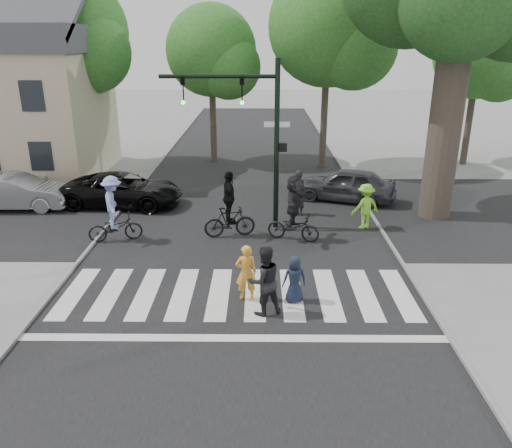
% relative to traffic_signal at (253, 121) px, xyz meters
% --- Properties ---
extents(ground, '(120.00, 120.00, 0.00)m').
position_rel_traffic_signal_xyz_m(ground, '(-0.35, -6.20, -3.90)').
color(ground, gray).
rests_on(ground, ground).
extents(road_stem, '(10.00, 70.00, 0.01)m').
position_rel_traffic_signal_xyz_m(road_stem, '(-0.35, -1.20, -3.90)').
color(road_stem, black).
rests_on(road_stem, ground).
extents(road_cross, '(70.00, 10.00, 0.01)m').
position_rel_traffic_signal_xyz_m(road_cross, '(-0.35, 1.80, -3.89)').
color(road_cross, black).
rests_on(road_cross, ground).
extents(curb_left, '(0.10, 70.00, 0.10)m').
position_rel_traffic_signal_xyz_m(curb_left, '(-5.40, -1.20, -3.85)').
color(curb_left, gray).
rests_on(curb_left, ground).
extents(curb_right, '(0.10, 70.00, 0.10)m').
position_rel_traffic_signal_xyz_m(curb_right, '(4.70, -1.20, -3.85)').
color(curb_right, gray).
rests_on(curb_right, ground).
extents(crosswalk, '(10.00, 3.85, 0.01)m').
position_rel_traffic_signal_xyz_m(crosswalk, '(-0.35, -5.54, -3.89)').
color(crosswalk, silver).
rests_on(crosswalk, ground).
extents(traffic_signal, '(4.45, 0.29, 6.00)m').
position_rel_traffic_signal_xyz_m(traffic_signal, '(0.00, 0.00, 0.00)').
color(traffic_signal, black).
rests_on(traffic_signal, ground).
extents(bg_tree_1, '(6.09, 5.80, 9.80)m').
position_rel_traffic_signal_xyz_m(bg_tree_1, '(-9.06, 9.28, 2.75)').
color(bg_tree_1, brown).
rests_on(bg_tree_1, ground).
extents(bg_tree_2, '(5.04, 4.80, 8.40)m').
position_rel_traffic_signal_xyz_m(bg_tree_2, '(-2.11, 10.42, 1.88)').
color(bg_tree_2, brown).
rests_on(bg_tree_2, ground).
extents(bg_tree_3, '(6.30, 6.00, 10.20)m').
position_rel_traffic_signal_xyz_m(bg_tree_3, '(3.95, 9.07, 3.04)').
color(bg_tree_3, brown).
rests_on(bg_tree_3, ground).
extents(bg_tree_4, '(4.83, 4.60, 8.15)m').
position_rel_traffic_signal_xyz_m(bg_tree_4, '(11.88, 9.93, 1.73)').
color(bg_tree_4, brown).
rests_on(bg_tree_4, ground).
extents(house, '(8.40, 8.10, 8.82)m').
position_rel_traffic_signal_xyz_m(house, '(-11.85, 7.78, -0.10)').
color(house, beige).
rests_on(house, ground).
extents(pedestrian_woman, '(0.62, 0.45, 1.57)m').
position_rel_traffic_signal_xyz_m(pedestrian_woman, '(-0.10, -5.51, -3.11)').
color(pedestrian_woman, '#F4A432').
rests_on(pedestrian_woman, ground).
extents(pedestrian_child, '(0.70, 0.52, 1.31)m').
position_rel_traffic_signal_xyz_m(pedestrian_child, '(1.18, -5.62, -3.25)').
color(pedestrian_child, '#192236').
rests_on(pedestrian_child, ground).
extents(pedestrian_adult, '(1.09, 0.99, 1.84)m').
position_rel_traffic_signal_xyz_m(pedestrian_adult, '(0.37, -6.24, -2.98)').
color(pedestrian_adult, black).
rests_on(pedestrian_adult, ground).
extents(cyclist_left, '(1.92, 1.31, 2.30)m').
position_rel_traffic_signal_xyz_m(cyclist_left, '(-4.72, -1.39, -2.90)').
color(cyclist_left, black).
rests_on(cyclist_left, ground).
extents(cyclist_mid, '(1.87, 1.17, 2.36)m').
position_rel_traffic_signal_xyz_m(cyclist_mid, '(-0.80, -0.94, -2.93)').
color(cyclist_mid, black).
rests_on(cyclist_mid, ground).
extents(cyclist_right, '(1.93, 1.79, 2.32)m').
position_rel_traffic_signal_xyz_m(cyclist_right, '(1.42, -1.28, -2.87)').
color(cyclist_right, black).
rests_on(cyclist_right, ground).
extents(car_suv, '(5.11, 2.75, 1.36)m').
position_rel_traffic_signal_xyz_m(car_suv, '(-5.45, 2.50, -3.22)').
color(car_suv, black).
rests_on(car_suv, ground).
extents(car_silver, '(4.44, 1.66, 1.45)m').
position_rel_traffic_signal_xyz_m(car_silver, '(-9.74, 2.04, -3.18)').
color(car_silver, gray).
rests_on(car_silver, ground).
extents(car_grey, '(4.55, 3.03, 1.44)m').
position_rel_traffic_signal_xyz_m(car_grey, '(3.95, 3.28, -3.18)').
color(car_grey, '#333237').
rests_on(car_grey, ground).
extents(bystander_hivis, '(1.24, 0.97, 1.68)m').
position_rel_traffic_signal_xyz_m(bystander_hivis, '(4.12, -0.07, -3.06)').
color(bystander_hivis, '#88E933').
rests_on(bystander_hivis, ground).
extents(bystander_dark, '(0.80, 0.71, 1.84)m').
position_rel_traffic_signal_xyz_m(bystander_dark, '(1.77, 1.40, -2.98)').
color(bystander_dark, black).
rests_on(bystander_dark, ground).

